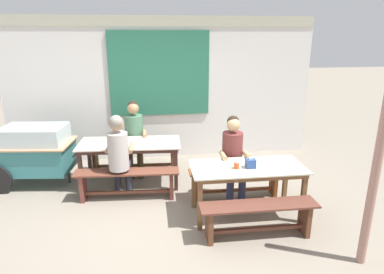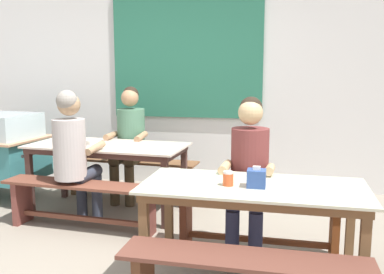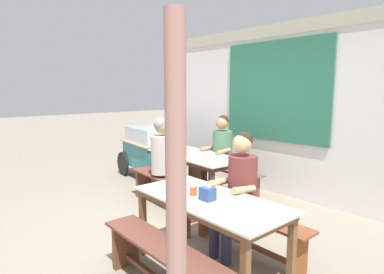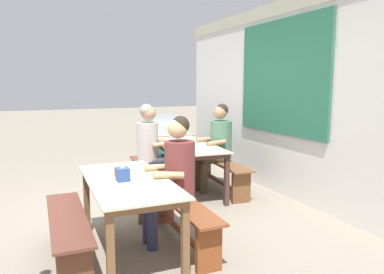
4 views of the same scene
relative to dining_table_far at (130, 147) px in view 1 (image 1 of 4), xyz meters
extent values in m
plane|color=gray|center=(0.66, -1.14, -0.67)|extent=(40.00, 40.00, 0.00)
cube|color=silver|center=(0.66, 1.32, 0.64)|extent=(6.13, 0.12, 2.62)
cube|color=#2A6F54|center=(0.60, 1.23, 1.07)|extent=(1.96, 0.03, 1.64)
cube|color=#B1B099|center=(0.66, 1.34, 2.05)|extent=(6.13, 0.20, 0.20)
cube|color=beige|center=(0.00, 0.00, 0.06)|extent=(1.74, 0.88, 0.02)
cube|color=#462D27|center=(0.00, 0.00, 0.02)|extent=(1.65, 0.81, 0.06)
cube|color=#462D27|center=(0.78, 0.26, -0.34)|extent=(0.06, 0.06, 0.67)
cube|color=#462D27|center=(0.74, -0.37, -0.34)|extent=(0.06, 0.06, 0.67)
cube|color=#462D27|center=(-0.74, 0.37, -0.34)|extent=(0.06, 0.06, 0.67)
cube|color=#462D27|center=(-0.78, -0.26, -0.34)|extent=(0.06, 0.06, 0.67)
cube|color=beige|center=(1.64, -1.30, 0.06)|extent=(1.58, 0.76, 0.02)
cube|color=brown|center=(1.64, -1.30, 0.03)|extent=(1.50, 0.70, 0.06)
cube|color=brown|center=(2.35, -1.01, -0.34)|extent=(0.06, 0.06, 0.67)
cube|color=brown|center=(2.34, -1.62, -0.34)|extent=(0.06, 0.06, 0.67)
cube|color=brown|center=(0.94, -0.98, -0.34)|extent=(0.06, 0.06, 0.67)
cube|color=brown|center=(0.93, -1.59, -0.34)|extent=(0.06, 0.06, 0.67)
cube|color=brown|center=(0.04, 0.56, -0.22)|extent=(1.69, 0.44, 0.02)
cube|color=brown|center=(0.76, 0.51, -0.45)|extent=(0.08, 0.27, 0.44)
cube|color=brown|center=(-0.68, 0.61, -0.45)|extent=(0.08, 0.27, 0.44)
cube|color=brown|center=(0.04, 0.56, -0.56)|extent=(1.40, 0.14, 0.04)
cube|color=brown|center=(-0.04, -0.56, -0.22)|extent=(1.63, 0.42, 0.03)
cube|color=brown|center=(0.64, -0.61, -0.45)|extent=(0.08, 0.26, 0.43)
cube|color=brown|center=(-0.72, -0.51, -0.45)|extent=(0.08, 0.26, 0.43)
cube|color=brown|center=(-0.04, -0.56, -0.56)|extent=(1.33, 0.14, 0.04)
cube|color=brown|center=(1.65, -0.74, -0.22)|extent=(1.49, 0.31, 0.03)
cube|color=brown|center=(2.28, -0.75, -0.45)|extent=(0.06, 0.24, 0.44)
cube|color=brown|center=(1.03, -0.73, -0.45)|extent=(0.06, 0.24, 0.44)
cube|color=brown|center=(1.65, -0.74, -0.56)|extent=(1.21, 0.07, 0.04)
cube|color=brown|center=(1.63, -1.86, -0.22)|extent=(1.50, 0.35, 0.03)
cube|color=brown|center=(2.26, -1.87, -0.45)|extent=(0.06, 0.27, 0.44)
cube|color=brown|center=(1.01, -1.85, -0.45)|extent=(0.06, 0.27, 0.44)
cube|color=brown|center=(1.63, -1.86, -0.56)|extent=(1.21, 0.07, 0.04)
cube|color=teal|center=(-1.57, 0.24, -0.19)|extent=(1.20, 0.88, 0.47)
cube|color=silver|center=(-1.57, 0.24, 0.20)|extent=(1.08, 0.79, 0.31)
cube|color=tan|center=(-1.57, 0.24, 0.05)|extent=(1.29, 0.97, 0.02)
cylinder|color=black|center=(-2.03, 0.70, -0.43)|extent=(0.49, 0.11, 0.48)
cylinder|color=#333333|center=(-1.08, 0.18, -0.55)|extent=(0.05, 0.05, 0.24)
cylinder|color=#3F3F3F|center=(-0.84, 0.15, -0.05)|extent=(0.13, 0.74, 0.04)
cylinder|color=#2E3150|center=(1.47, -1.06, -0.44)|extent=(0.11, 0.11, 0.46)
cylinder|color=#2E3150|center=(1.65, -1.07, -0.44)|extent=(0.11, 0.11, 0.46)
cylinder|color=#2E3150|center=(1.48, -0.90, -0.16)|extent=(0.14, 0.37, 0.13)
cylinder|color=#2E3150|center=(1.66, -0.90, -0.16)|extent=(0.14, 0.37, 0.13)
cylinder|color=brown|center=(1.58, -0.74, 0.11)|extent=(0.31, 0.31, 0.56)
sphere|color=tan|center=(1.57, -0.76, 0.53)|extent=(0.20, 0.20, 0.20)
sphere|color=#2D2319|center=(1.58, -0.73, 0.56)|extent=(0.19, 0.19, 0.19)
cylinder|color=tan|center=(1.39, -0.91, 0.10)|extent=(0.08, 0.30, 0.08)
cylinder|color=tan|center=(1.75, -0.92, 0.10)|extent=(0.08, 0.31, 0.10)
cylinder|color=#323746|center=(-0.04, -0.23, -0.44)|extent=(0.11, 0.11, 0.46)
cylinder|color=#323746|center=(-0.22, -0.22, -0.44)|extent=(0.11, 0.11, 0.46)
cylinder|color=#323746|center=(-0.05, -0.39, -0.16)|extent=(0.16, 0.37, 0.13)
cylinder|color=#323746|center=(-0.23, -0.38, -0.16)|extent=(0.16, 0.37, 0.13)
cylinder|color=#B6ADA9|center=(-0.15, -0.55, 0.12)|extent=(0.31, 0.31, 0.58)
sphere|color=tan|center=(-0.15, -0.53, 0.55)|extent=(0.22, 0.22, 0.22)
sphere|color=gray|center=(-0.15, -0.56, 0.58)|extent=(0.20, 0.20, 0.20)
cylinder|color=tan|center=(0.04, -0.38, 0.11)|extent=(0.09, 0.31, 0.10)
cylinder|color=tan|center=(-0.31, -0.36, 0.11)|extent=(0.09, 0.30, 0.07)
cylinder|color=#4B3D27|center=(-0.02, 0.21, -0.44)|extent=(0.11, 0.11, 0.46)
cylinder|color=#4B3D27|center=(0.16, 0.21, -0.44)|extent=(0.11, 0.11, 0.46)
cylinder|color=#4B3D27|center=(-0.02, 0.39, -0.16)|extent=(0.13, 0.38, 0.13)
cylinder|color=#4B3D27|center=(0.16, 0.39, -0.16)|extent=(0.13, 0.38, 0.13)
cylinder|color=#49755A|center=(0.07, 0.56, 0.12)|extent=(0.33, 0.33, 0.58)
sphere|color=#AC7F59|center=(0.07, 0.54, 0.54)|extent=(0.21, 0.21, 0.21)
sphere|color=#2D2319|center=(0.07, 0.57, 0.58)|extent=(0.19, 0.19, 0.19)
cylinder|color=#AC7F59|center=(-0.12, 0.38, 0.11)|extent=(0.07, 0.30, 0.07)
cylinder|color=#AC7F59|center=(0.25, 0.38, 0.11)|extent=(0.07, 0.30, 0.09)
cube|color=#2F4D8F|center=(1.67, -1.35, 0.14)|extent=(0.13, 0.11, 0.12)
cube|color=white|center=(1.67, -1.35, 0.21)|extent=(0.05, 0.03, 0.02)
cylinder|color=#DA5429|center=(1.47, -1.35, 0.12)|extent=(0.07, 0.07, 0.09)
cylinder|color=white|center=(1.47, -1.35, 0.17)|extent=(0.07, 0.07, 0.02)
cylinder|color=silver|center=(-0.15, -0.04, 0.10)|extent=(0.15, 0.15, 0.05)
cylinder|color=#A5786C|center=(2.64, -2.51, 0.38)|extent=(0.10, 0.10, 2.10)
camera|label=1|loc=(0.27, -5.45, 1.83)|focal=31.42mm
camera|label=2|loc=(1.82, -4.22, 0.88)|focal=39.88mm
camera|label=3|loc=(3.74, -3.39, 1.09)|focal=30.40mm
camera|label=4|loc=(5.00, -2.12, 0.98)|focal=34.45mm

